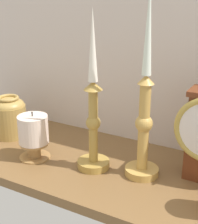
{
  "coord_description": "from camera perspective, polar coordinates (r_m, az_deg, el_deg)",
  "views": [
    {
      "loc": [
        39.84,
        -70.24,
        43.85
      ],
      "look_at": [
        0.16,
        0.0,
        14.0
      ],
      "focal_mm": 56.43,
      "sensor_mm": 36.0,
      "label": 1
    }
  ],
  "objects": [
    {
      "name": "ground_plane",
      "position": [
        0.92,
        -0.09,
        -8.85
      ],
      "size": [
        100.0,
        36.0,
        2.4
      ],
      "primitive_type": "cube",
      "color": "brown"
    },
    {
      "name": "candlestick_tall_center",
      "position": [
        0.81,
        7.25,
        -0.89
      ],
      "size": [
        8.14,
        8.14,
        45.82
      ],
      "color": "tan",
      "rests_on": "ground_plane"
    },
    {
      "name": "back_wall",
      "position": [
        0.98,
        5.4,
        13.56
      ],
      "size": [
        120.0,
        2.0,
        65.0
      ],
      "primitive_type": "cube",
      "color": "beige",
      "rests_on": "ground_plane"
    },
    {
      "name": "brass_vase_jar",
      "position": [
        1.08,
        -14.26,
        -0.59
      ],
      "size": [
        9.66,
        9.66,
        12.48
      ],
      "color": "#B38F49",
      "rests_on": "ground_plane"
    },
    {
      "name": "candlestick_tall_left",
      "position": [
        0.84,
        -1.24,
        -0.74
      ],
      "size": [
        8.11,
        8.11,
        39.0
      ],
      "color": "#B08B3E",
      "rests_on": "ground_plane"
    },
    {
      "name": "pillar_candle_front",
      "position": [
        0.93,
        -10.56,
        -3.58
      ],
      "size": [
        8.22,
        8.22,
        12.97
      ],
      "color": "#AD7F47",
      "rests_on": "ground_plane"
    }
  ]
}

